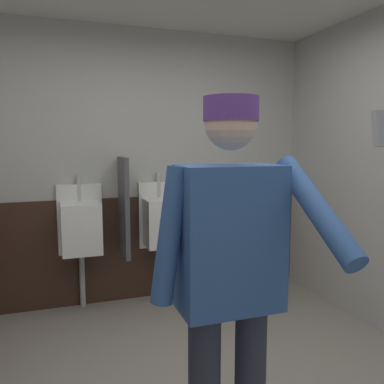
# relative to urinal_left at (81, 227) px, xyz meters

# --- Properties ---
(wall_back) EXTENTS (4.01, 0.12, 2.60)m
(wall_back) POSITION_rel_urinal_left_xyz_m (0.57, 0.22, 0.52)
(wall_back) COLOR #B2B2AD
(wall_back) RESTS_ON ground_plane
(wainscot_band_back) EXTENTS (3.41, 0.03, 1.01)m
(wainscot_band_back) POSITION_rel_urinal_left_xyz_m (0.57, 0.14, -0.27)
(wainscot_band_back) COLOR #382319
(wainscot_band_back) RESTS_ON ground_plane
(urinal_left) EXTENTS (0.40, 0.34, 1.24)m
(urinal_left) POSITION_rel_urinal_left_xyz_m (0.00, 0.00, 0.00)
(urinal_left) COLOR white
(urinal_left) RESTS_ON ground_plane
(urinal_middle) EXTENTS (0.40, 0.34, 1.24)m
(urinal_middle) POSITION_rel_urinal_left_xyz_m (0.75, 0.00, 0.00)
(urinal_middle) COLOR white
(urinal_middle) RESTS_ON ground_plane
(privacy_divider_panel) EXTENTS (0.04, 0.40, 0.90)m
(privacy_divider_panel) POSITION_rel_urinal_left_xyz_m (0.37, -0.07, 0.17)
(privacy_divider_panel) COLOR #4C4C51
(person) EXTENTS (0.65, 0.60, 1.71)m
(person) POSITION_rel_urinal_left_xyz_m (0.48, -2.13, 0.22)
(person) COLOR #2D3342
(person) RESTS_ON ground_plane
(cell_phone) EXTENTS (0.06, 0.04, 0.11)m
(cell_phone) POSITION_rel_urinal_left_xyz_m (0.75, -2.63, 0.79)
(cell_phone) COLOR #A5A8B2
(soap_dispenser) EXTENTS (0.10, 0.07, 0.18)m
(soap_dispenser) POSITION_rel_urinal_left_xyz_m (1.39, 0.12, 0.41)
(soap_dispenser) COLOR silver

